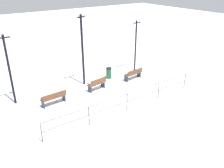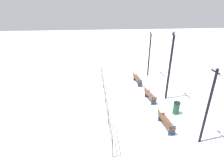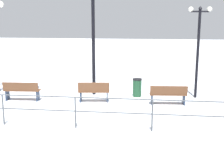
# 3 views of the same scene
# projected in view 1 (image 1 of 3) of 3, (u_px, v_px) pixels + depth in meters

# --- Properties ---
(ground_plane) EXTENTS (80.00, 80.00, 0.00)m
(ground_plane) POSITION_uv_depth(u_px,v_px,m) (98.00, 90.00, 16.49)
(ground_plane) COLOR white
(ground_plane) RESTS_ON ground
(bench_nearest) EXTENTS (0.60, 1.60, 0.86)m
(bench_nearest) POSITION_uv_depth(u_px,v_px,m) (133.00, 74.00, 18.01)
(bench_nearest) COLOR brown
(bench_nearest) RESTS_ON ground
(bench_second) EXTENTS (0.67, 1.42, 0.92)m
(bench_second) POSITION_uv_depth(u_px,v_px,m) (97.00, 84.00, 16.34)
(bench_second) COLOR brown
(bench_second) RESTS_ON ground
(bench_third) EXTENTS (0.58, 1.63, 0.87)m
(bench_third) POSITION_uv_depth(u_px,v_px,m) (54.00, 98.00, 14.49)
(bench_third) COLOR brown
(bench_third) RESTS_ON ground
(lamppost_near) EXTENTS (0.23, 1.03, 4.17)m
(lamppost_near) POSITION_uv_depth(u_px,v_px,m) (136.00, 39.00, 18.82)
(lamppost_near) COLOR black
(lamppost_near) RESTS_ON ground
(lamppost_middle) EXTENTS (0.27, 0.96, 5.07)m
(lamppost_middle) POSITION_uv_depth(u_px,v_px,m) (82.00, 41.00, 16.08)
(lamppost_middle) COLOR black
(lamppost_middle) RESTS_ON ground
(lamppost_far) EXTENTS (0.31, 1.14, 4.44)m
(lamppost_far) POSITION_uv_depth(u_px,v_px,m) (6.00, 55.00, 13.54)
(lamppost_far) COLOR black
(lamppost_far) RESTS_ON ground
(waterfront_railing) EXTENTS (0.05, 10.33, 1.10)m
(waterfront_railing) POSITION_uv_depth(u_px,v_px,m) (127.00, 99.00, 13.75)
(waterfront_railing) COLOR #4C5156
(waterfront_railing) RESTS_ON ground
(trash_bin) EXTENTS (0.43, 0.43, 0.85)m
(trash_bin) POSITION_uv_depth(u_px,v_px,m) (109.00, 73.00, 18.25)
(trash_bin) COLOR #1E4C2D
(trash_bin) RESTS_ON ground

